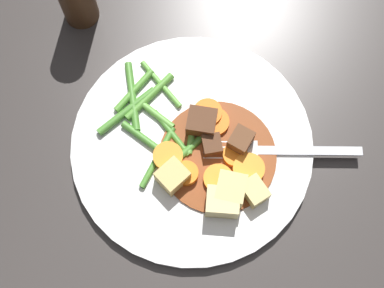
{
  "coord_description": "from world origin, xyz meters",
  "views": [
    {
      "loc": [
        0.08,
        -0.16,
        0.56
      ],
      "look_at": [
        0.0,
        0.0,
        0.01
      ],
      "focal_mm": 48.72,
      "sensor_mm": 36.0,
      "label": 1
    }
  ],
  "objects_px": {
    "potato_chunk_1": "(254,191)",
    "meat_chunk_2": "(201,122)",
    "carrot_slice_0": "(215,122)",
    "carrot_slice_4": "(235,155)",
    "potato_chunk_0": "(222,202)",
    "carrot_slice_6": "(186,174)",
    "potato_chunk_3": "(173,177)",
    "carrot_slice_2": "(168,157)",
    "fork": "(277,151)",
    "carrot_slice_5": "(247,173)",
    "potato_chunk_2": "(231,190)",
    "carrot_slice_1": "(218,179)",
    "meat_chunk_1": "(240,141)",
    "meat_chunk_0": "(212,145)",
    "carrot_slice_3": "(206,113)",
    "dinner_plate": "(192,146)"
  },
  "relations": [
    {
      "from": "potato_chunk_1",
      "to": "meat_chunk_2",
      "type": "relative_size",
      "value": 0.9
    },
    {
      "from": "carrot_slice_0",
      "to": "potato_chunk_1",
      "type": "distance_m",
      "value": 0.09
    },
    {
      "from": "carrot_slice_4",
      "to": "potato_chunk_0",
      "type": "distance_m",
      "value": 0.06
    },
    {
      "from": "carrot_slice_6",
      "to": "potato_chunk_3",
      "type": "distance_m",
      "value": 0.02
    },
    {
      "from": "carrot_slice_2",
      "to": "fork",
      "type": "height_order",
      "value": "carrot_slice_2"
    },
    {
      "from": "carrot_slice_4",
      "to": "carrot_slice_6",
      "type": "bearing_deg",
      "value": -130.98
    },
    {
      "from": "carrot_slice_2",
      "to": "carrot_slice_5",
      "type": "height_order",
      "value": "same"
    },
    {
      "from": "potato_chunk_1",
      "to": "potato_chunk_2",
      "type": "bearing_deg",
      "value": -154.31
    },
    {
      "from": "carrot_slice_0",
      "to": "carrot_slice_1",
      "type": "xyz_separation_m",
      "value": [
        0.03,
        -0.06,
        0.0
      ]
    },
    {
      "from": "carrot_slice_1",
      "to": "meat_chunk_2",
      "type": "distance_m",
      "value": 0.07
    },
    {
      "from": "carrot_slice_1",
      "to": "potato_chunk_1",
      "type": "height_order",
      "value": "potato_chunk_1"
    },
    {
      "from": "meat_chunk_1",
      "to": "meat_chunk_2",
      "type": "xyz_separation_m",
      "value": [
        -0.05,
        0.0,
        -0.0
      ]
    },
    {
      "from": "potato_chunk_1",
      "to": "potato_chunk_2",
      "type": "relative_size",
      "value": 0.88
    },
    {
      "from": "potato_chunk_2",
      "to": "meat_chunk_1",
      "type": "height_order",
      "value": "potato_chunk_2"
    },
    {
      "from": "carrot_slice_4",
      "to": "meat_chunk_1",
      "type": "height_order",
      "value": "meat_chunk_1"
    },
    {
      "from": "carrot_slice_5",
      "to": "meat_chunk_0",
      "type": "xyz_separation_m",
      "value": [
        -0.05,
        0.01,
        0.0
      ]
    },
    {
      "from": "carrot_slice_0",
      "to": "carrot_slice_6",
      "type": "xyz_separation_m",
      "value": [
        -0.0,
        -0.07,
        0.0
      ]
    },
    {
      "from": "carrot_slice_0",
      "to": "carrot_slice_5",
      "type": "relative_size",
      "value": 0.95
    },
    {
      "from": "meat_chunk_0",
      "to": "meat_chunk_1",
      "type": "xyz_separation_m",
      "value": [
        0.03,
        0.02,
        0.0
      ]
    },
    {
      "from": "carrot_slice_5",
      "to": "meat_chunk_2",
      "type": "height_order",
      "value": "meat_chunk_2"
    },
    {
      "from": "potato_chunk_0",
      "to": "carrot_slice_3",
      "type": "bearing_deg",
      "value": 125.89
    },
    {
      "from": "carrot_slice_2",
      "to": "potato_chunk_0",
      "type": "xyz_separation_m",
      "value": [
        0.07,
        -0.02,
        0.01
      ]
    },
    {
      "from": "dinner_plate",
      "to": "carrot_slice_4",
      "type": "distance_m",
      "value": 0.05
    },
    {
      "from": "potato_chunk_1",
      "to": "potato_chunk_3",
      "type": "distance_m",
      "value": 0.09
    },
    {
      "from": "carrot_slice_2",
      "to": "potato_chunk_2",
      "type": "relative_size",
      "value": 1.03
    },
    {
      "from": "potato_chunk_1",
      "to": "fork",
      "type": "bearing_deg",
      "value": 86.92
    },
    {
      "from": "carrot_slice_6",
      "to": "potato_chunk_2",
      "type": "height_order",
      "value": "potato_chunk_2"
    },
    {
      "from": "potato_chunk_1",
      "to": "carrot_slice_2",
      "type": "bearing_deg",
      "value": -175.48
    },
    {
      "from": "fork",
      "to": "potato_chunk_3",
      "type": "bearing_deg",
      "value": -137.12
    },
    {
      "from": "dinner_plate",
      "to": "potato_chunk_1",
      "type": "relative_size",
      "value": 9.61
    },
    {
      "from": "carrot_slice_5",
      "to": "potato_chunk_0",
      "type": "height_order",
      "value": "potato_chunk_0"
    },
    {
      "from": "carrot_slice_1",
      "to": "carrot_slice_4",
      "type": "relative_size",
      "value": 1.2
    },
    {
      "from": "carrot_slice_4",
      "to": "potato_chunk_1",
      "type": "xyz_separation_m",
      "value": [
        0.04,
        -0.03,
        0.0
      ]
    },
    {
      "from": "carrot_slice_0",
      "to": "fork",
      "type": "distance_m",
      "value": 0.08
    },
    {
      "from": "fork",
      "to": "carrot_slice_3",
      "type": "bearing_deg",
      "value": 177.94
    },
    {
      "from": "carrot_slice_5",
      "to": "meat_chunk_0",
      "type": "height_order",
      "value": "meat_chunk_0"
    },
    {
      "from": "carrot_slice_4",
      "to": "potato_chunk_1",
      "type": "height_order",
      "value": "potato_chunk_1"
    },
    {
      "from": "carrot_slice_5",
      "to": "fork",
      "type": "relative_size",
      "value": 0.21
    },
    {
      "from": "meat_chunk_2",
      "to": "potato_chunk_1",
      "type": "bearing_deg",
      "value": -26.7
    },
    {
      "from": "carrot_slice_1",
      "to": "carrot_slice_3",
      "type": "distance_m",
      "value": 0.08
    },
    {
      "from": "potato_chunk_2",
      "to": "meat_chunk_1",
      "type": "bearing_deg",
      "value": 104.47
    },
    {
      "from": "carrot_slice_4",
      "to": "potato_chunk_3",
      "type": "xyz_separation_m",
      "value": [
        -0.05,
        -0.05,
        0.01
      ]
    },
    {
      "from": "meat_chunk_0",
      "to": "carrot_slice_6",
      "type": "bearing_deg",
      "value": -104.44
    },
    {
      "from": "dinner_plate",
      "to": "meat_chunk_1",
      "type": "bearing_deg",
      "value": 26.03
    },
    {
      "from": "carrot_slice_0",
      "to": "carrot_slice_4",
      "type": "bearing_deg",
      "value": -33.87
    },
    {
      "from": "potato_chunk_2",
      "to": "meat_chunk_1",
      "type": "distance_m",
      "value": 0.06
    },
    {
      "from": "carrot_slice_0",
      "to": "carrot_slice_2",
      "type": "distance_m",
      "value": 0.07
    },
    {
      "from": "carrot_slice_4",
      "to": "carrot_slice_5",
      "type": "relative_size",
      "value": 0.78
    },
    {
      "from": "potato_chunk_2",
      "to": "fork",
      "type": "xyz_separation_m",
      "value": [
        0.03,
        0.07,
        -0.01
      ]
    },
    {
      "from": "carrot_slice_5",
      "to": "meat_chunk_0",
      "type": "relative_size",
      "value": 1.56
    }
  ]
}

